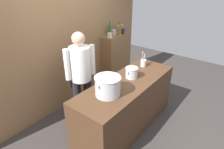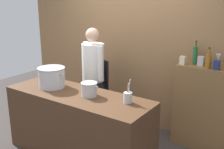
% 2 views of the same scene
% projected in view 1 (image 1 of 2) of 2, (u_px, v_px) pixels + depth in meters
% --- Properties ---
extents(ground_plane, '(8.00, 8.00, 0.00)m').
position_uv_depth(ground_plane, '(125.00, 125.00, 3.52)').
color(ground_plane, '#383330').
extents(brick_back_panel, '(4.40, 0.10, 3.00)m').
position_uv_depth(brick_back_panel, '(66.00, 31.00, 3.61)').
color(brick_back_panel, olive).
rests_on(brick_back_panel, ground_plane).
extents(prep_counter, '(2.03, 0.70, 0.90)m').
position_uv_depth(prep_counter, '(126.00, 105.00, 3.31)').
color(prep_counter, '#472D1C').
rests_on(prep_counter, ground_plane).
extents(bar_cabinet, '(0.76, 0.32, 1.20)m').
position_uv_depth(bar_cabinet, '(116.00, 58.00, 4.79)').
color(bar_cabinet, brown).
rests_on(bar_cabinet, ground_plane).
extents(chef, '(0.50, 0.40, 1.66)m').
position_uv_depth(chef, '(81.00, 73.00, 3.26)').
color(chef, black).
rests_on(chef, ground_plane).
extents(stockpot_large, '(0.43, 0.38, 0.28)m').
position_uv_depth(stockpot_large, '(108.00, 86.00, 2.72)').
color(stockpot_large, '#B7BABF').
rests_on(stockpot_large, prep_counter).
extents(stockpot_small, '(0.27, 0.21, 0.18)m').
position_uv_depth(stockpot_small, '(132.00, 73.00, 3.21)').
color(stockpot_small, '#B7BABF').
rests_on(stockpot_small, prep_counter).
extents(utensil_crock, '(0.10, 0.10, 0.29)m').
position_uv_depth(utensil_crock, '(143.00, 63.00, 3.63)').
color(utensil_crock, '#B7BABF').
rests_on(utensil_crock, prep_counter).
extents(wine_bottle_green, '(0.06, 0.06, 0.33)m').
position_uv_depth(wine_bottle_green, '(110.00, 30.00, 4.36)').
color(wine_bottle_green, '#1E592D').
rests_on(wine_bottle_green, bar_cabinet).
extents(wine_bottle_amber, '(0.07, 0.07, 0.28)m').
position_uv_depth(wine_bottle_amber, '(120.00, 30.00, 4.46)').
color(wine_bottle_amber, '#8C5919').
rests_on(wine_bottle_amber, bar_cabinet).
extents(wine_glass_wide, '(0.07, 0.07, 0.18)m').
position_uv_depth(wine_glass_wide, '(118.00, 28.00, 4.58)').
color(wine_glass_wide, silver).
rests_on(wine_glass_wide, bar_cabinet).
extents(wine_glass_tall, '(0.07, 0.07, 0.17)m').
position_uv_depth(wine_glass_tall, '(122.00, 26.00, 4.71)').
color(wine_glass_tall, silver).
rests_on(wine_glass_tall, bar_cabinet).
extents(spice_tin_navy, '(0.07, 0.07, 0.12)m').
position_uv_depth(spice_tin_navy, '(123.00, 31.00, 4.56)').
color(spice_tin_navy, navy).
rests_on(spice_tin_navy, bar_cabinet).
extents(spice_tin_cream, '(0.07, 0.07, 0.11)m').
position_uv_depth(spice_tin_cream, '(110.00, 35.00, 4.24)').
color(spice_tin_cream, beige).
rests_on(spice_tin_cream, bar_cabinet).
extents(spice_tin_silver, '(0.08, 0.08, 0.13)m').
position_uv_depth(spice_tin_silver, '(113.00, 32.00, 4.44)').
color(spice_tin_silver, '#B2B2B7').
rests_on(spice_tin_silver, bar_cabinet).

